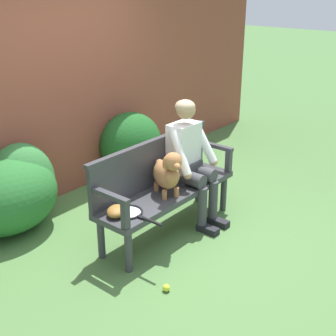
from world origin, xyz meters
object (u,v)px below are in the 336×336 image
(dog_on_bench, at_px, (168,172))
(tennis_racket, at_px, (130,213))
(garden_bench, at_px, (168,196))
(person_seated, at_px, (190,157))
(baseball_glove, at_px, (116,211))
(tennis_ball, at_px, (166,288))

(dog_on_bench, bearing_deg, tennis_racket, 177.35)
(garden_bench, bearing_deg, dog_on_bench, -141.22)
(person_seated, relative_size, tennis_racket, 2.39)
(person_seated, relative_size, baseball_glove, 6.11)
(tennis_ball, bearing_deg, dog_on_bench, 38.69)
(baseball_glove, xyz_separation_m, tennis_ball, (-0.08, -0.66, -0.49))
(dog_on_bench, bearing_deg, garden_bench, 38.78)
(person_seated, bearing_deg, dog_on_bench, -172.50)
(tennis_racket, distance_m, baseball_glove, 0.13)
(garden_bench, bearing_deg, person_seated, -1.77)
(person_seated, bearing_deg, tennis_racket, -178.06)
(garden_bench, xyz_separation_m, tennis_ball, (-0.79, -0.63, -0.38))
(garden_bench, distance_m, dog_on_bench, 0.33)
(dog_on_bench, distance_m, baseball_glove, 0.66)
(tennis_racket, bearing_deg, garden_bench, 4.04)
(baseball_glove, bearing_deg, garden_bench, -33.93)
(tennis_racket, xyz_separation_m, baseball_glove, (-0.10, 0.07, 0.04))
(tennis_ball, bearing_deg, person_seated, 28.71)
(garden_bench, relative_size, dog_on_bench, 3.47)
(tennis_racket, bearing_deg, person_seated, 1.94)
(garden_bench, height_order, tennis_ball, garden_bench)
(person_seated, xyz_separation_m, dog_on_bench, (-0.43, -0.06, -0.02))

